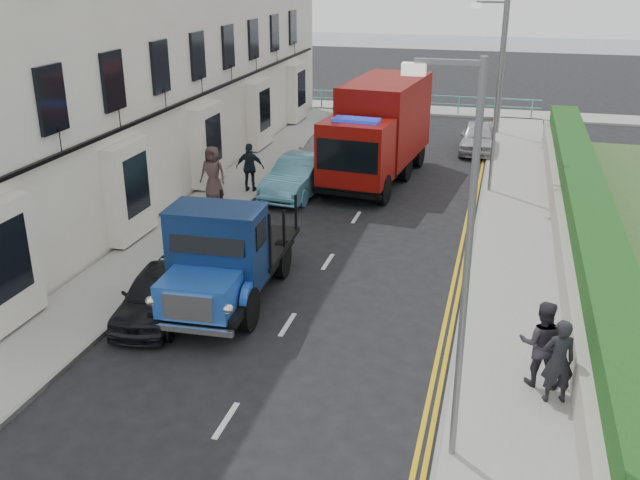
{
  "coord_description": "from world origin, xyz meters",
  "views": [
    {
      "loc": [
        4.68,
        -12.64,
        8.28
      ],
      "look_at": [
        0.24,
        4.21,
        1.4
      ],
      "focal_mm": 40.0,
      "sensor_mm": 36.0,
      "label": 1
    }
  ],
  "objects_px": {
    "bedford_lorry": "(221,263)",
    "pedestrian_east_near": "(558,361)",
    "parked_car_front": "(158,293)",
    "red_lorry": "(379,129)",
    "lamp_far": "(502,54)",
    "lamp_near": "(461,250)",
    "lamp_mid": "(495,87)"
  },
  "relations": [
    {
      "from": "bedford_lorry",
      "to": "parked_car_front",
      "type": "xyz_separation_m",
      "value": [
        -1.35,
        -0.85,
        -0.62
      ]
    },
    {
      "from": "lamp_near",
      "to": "lamp_mid",
      "type": "relative_size",
      "value": 1.0
    },
    {
      "from": "bedford_lorry",
      "to": "red_lorry",
      "type": "bearing_deg",
      "value": 79.25
    },
    {
      "from": "red_lorry",
      "to": "parked_car_front",
      "type": "height_order",
      "value": "red_lorry"
    },
    {
      "from": "lamp_near",
      "to": "lamp_far",
      "type": "xyz_separation_m",
      "value": [
        0.0,
        26.0,
        0.0
      ]
    },
    {
      "from": "parked_car_front",
      "to": "bedford_lorry",
      "type": "bearing_deg",
      "value": 25.02
    },
    {
      "from": "red_lorry",
      "to": "pedestrian_east_near",
      "type": "relative_size",
      "value": 4.25
    },
    {
      "from": "red_lorry",
      "to": "lamp_far",
      "type": "bearing_deg",
      "value": 71.23
    },
    {
      "from": "bedford_lorry",
      "to": "pedestrian_east_near",
      "type": "relative_size",
      "value": 3.25
    },
    {
      "from": "lamp_far",
      "to": "pedestrian_east_near",
      "type": "height_order",
      "value": "lamp_far"
    },
    {
      "from": "lamp_near",
      "to": "bedford_lorry",
      "type": "bearing_deg",
      "value": 143.51
    },
    {
      "from": "lamp_mid",
      "to": "bedford_lorry",
      "type": "relative_size",
      "value": 1.2
    },
    {
      "from": "red_lorry",
      "to": "parked_car_front",
      "type": "relative_size",
      "value": 2.07
    },
    {
      "from": "lamp_mid",
      "to": "lamp_far",
      "type": "distance_m",
      "value": 10.0
    },
    {
      "from": "lamp_mid",
      "to": "lamp_far",
      "type": "bearing_deg",
      "value": 90.0
    },
    {
      "from": "bedford_lorry",
      "to": "pedestrian_east_near",
      "type": "height_order",
      "value": "bedford_lorry"
    },
    {
      "from": "parked_car_front",
      "to": "lamp_far",
      "type": "bearing_deg",
      "value": 64.56
    },
    {
      "from": "red_lorry",
      "to": "pedestrian_east_near",
      "type": "xyz_separation_m",
      "value": [
        6.22,
        -14.55,
        -1.05
      ]
    },
    {
      "from": "lamp_mid",
      "to": "pedestrian_east_near",
      "type": "relative_size",
      "value": 3.91
    },
    {
      "from": "lamp_far",
      "to": "pedestrian_east_near",
      "type": "distance_m",
      "value": 24.13
    },
    {
      "from": "lamp_mid",
      "to": "bedford_lorry",
      "type": "height_order",
      "value": "lamp_mid"
    },
    {
      "from": "lamp_far",
      "to": "red_lorry",
      "type": "bearing_deg",
      "value": -114.77
    },
    {
      "from": "lamp_near",
      "to": "parked_car_front",
      "type": "bearing_deg",
      "value": 153.91
    },
    {
      "from": "parked_car_front",
      "to": "pedestrian_east_near",
      "type": "relative_size",
      "value": 2.05
    },
    {
      "from": "lamp_far",
      "to": "pedestrian_east_near",
      "type": "relative_size",
      "value": 3.91
    },
    {
      "from": "lamp_mid",
      "to": "parked_car_front",
      "type": "height_order",
      "value": "lamp_mid"
    },
    {
      "from": "lamp_near",
      "to": "parked_car_front",
      "type": "relative_size",
      "value": 1.9
    },
    {
      "from": "lamp_near",
      "to": "bedford_lorry",
      "type": "relative_size",
      "value": 1.2
    },
    {
      "from": "lamp_mid",
      "to": "parked_car_front",
      "type": "bearing_deg",
      "value": -120.81
    },
    {
      "from": "lamp_mid",
      "to": "pedestrian_east_near",
      "type": "height_order",
      "value": "lamp_mid"
    },
    {
      "from": "lamp_mid",
      "to": "parked_car_front",
      "type": "distance_m",
      "value": 14.81
    },
    {
      "from": "lamp_near",
      "to": "pedestrian_east_near",
      "type": "height_order",
      "value": "lamp_near"
    }
  ]
}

